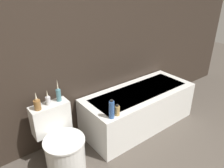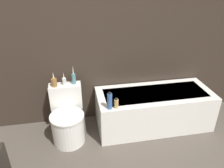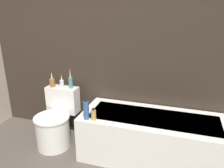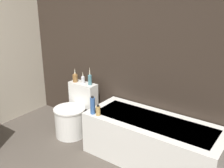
{
  "view_description": "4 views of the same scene",
  "coord_description": "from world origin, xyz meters",
  "px_view_note": "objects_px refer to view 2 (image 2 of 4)",
  "views": [
    {
      "loc": [
        -1.21,
        0.1,
        1.93
      ],
      "look_at": [
        0.1,
        1.78,
        0.9
      ],
      "focal_mm": 35.0,
      "sensor_mm": 36.0,
      "label": 1
    },
    {
      "loc": [
        -0.37,
        -0.51,
        2.05
      ],
      "look_at": [
        0.07,
        1.77,
        0.84
      ],
      "focal_mm": 35.0,
      "sensor_mm": 36.0,
      "label": 2
    },
    {
      "loc": [
        0.93,
        -0.25,
        1.68
      ],
      "look_at": [
        0.28,
        1.79,
        0.94
      ],
      "focal_mm": 35.0,
      "sensor_mm": 36.0,
      "label": 3
    },
    {
      "loc": [
        1.91,
        -0.51,
        1.95
      ],
      "look_at": [
        0.26,
        1.77,
        0.95
      ],
      "focal_mm": 42.0,
      "sensor_mm": 36.0,
      "label": 4
    }
  ],
  "objects_px": {
    "vase_silver": "(64,81)",
    "shampoo_bottle_tall": "(110,101)",
    "toilet": "(68,120)",
    "bathtub": "(153,109)",
    "vase_bronze": "(74,78)",
    "vase_gold": "(54,82)",
    "shampoo_bottle_short": "(116,103)"
  },
  "relations": [
    {
      "from": "vase_bronze",
      "to": "shampoo_bottle_short",
      "type": "xyz_separation_m",
      "value": [
        0.49,
        -0.43,
        -0.19
      ]
    },
    {
      "from": "bathtub",
      "to": "toilet",
      "type": "xyz_separation_m",
      "value": [
        -1.22,
        -0.06,
        0.02
      ]
    },
    {
      "from": "bathtub",
      "to": "vase_bronze",
      "type": "distance_m",
      "value": 1.22
    },
    {
      "from": "bathtub",
      "to": "shampoo_bottle_tall",
      "type": "xyz_separation_m",
      "value": [
        -0.69,
        -0.27,
        0.37
      ]
    },
    {
      "from": "bathtub",
      "to": "vase_bronze",
      "type": "relative_size",
      "value": 6.14
    },
    {
      "from": "vase_gold",
      "to": "shampoo_bottle_tall",
      "type": "distance_m",
      "value": 0.78
    },
    {
      "from": "bathtub",
      "to": "toilet",
      "type": "distance_m",
      "value": 1.22
    },
    {
      "from": "vase_silver",
      "to": "vase_bronze",
      "type": "xyz_separation_m",
      "value": [
        0.13,
        0.0,
        0.03
      ]
    },
    {
      "from": "vase_gold",
      "to": "vase_bronze",
      "type": "relative_size",
      "value": 0.78
    },
    {
      "from": "toilet",
      "to": "vase_silver",
      "type": "bearing_deg",
      "value": 90.0
    },
    {
      "from": "vase_gold",
      "to": "shampoo_bottle_tall",
      "type": "height_order",
      "value": "vase_gold"
    },
    {
      "from": "shampoo_bottle_short",
      "to": "vase_bronze",
      "type": "bearing_deg",
      "value": 138.73
    },
    {
      "from": "vase_gold",
      "to": "bathtub",
      "type": "bearing_deg",
      "value": -5.68
    },
    {
      "from": "vase_bronze",
      "to": "shampoo_bottle_short",
      "type": "height_order",
      "value": "vase_bronze"
    },
    {
      "from": "vase_gold",
      "to": "vase_bronze",
      "type": "height_order",
      "value": "vase_bronze"
    },
    {
      "from": "shampoo_bottle_tall",
      "to": "shampoo_bottle_short",
      "type": "xyz_separation_m",
      "value": [
        0.08,
        0.0,
        -0.05
      ]
    },
    {
      "from": "vase_silver",
      "to": "shampoo_bottle_tall",
      "type": "relative_size",
      "value": 0.78
    },
    {
      "from": "bathtub",
      "to": "shampoo_bottle_short",
      "type": "xyz_separation_m",
      "value": [
        -0.61,
        -0.26,
        0.33
      ]
    },
    {
      "from": "vase_silver",
      "to": "shampoo_bottle_tall",
      "type": "height_order",
      "value": "vase_silver"
    },
    {
      "from": "vase_bronze",
      "to": "toilet",
      "type": "bearing_deg",
      "value": -118.87
    },
    {
      "from": "toilet",
      "to": "shampoo_bottle_tall",
      "type": "xyz_separation_m",
      "value": [
        0.53,
        -0.2,
        0.35
      ]
    },
    {
      "from": "shampoo_bottle_tall",
      "to": "vase_gold",
      "type": "bearing_deg",
      "value": 148.82
    },
    {
      "from": "vase_gold",
      "to": "shampoo_bottle_tall",
      "type": "xyz_separation_m",
      "value": [
        0.66,
        -0.4,
        -0.13
      ]
    },
    {
      "from": "bathtub",
      "to": "vase_silver",
      "type": "relative_size",
      "value": 9.19
    },
    {
      "from": "vase_silver",
      "to": "shampoo_bottle_short",
      "type": "relative_size",
      "value": 1.29
    },
    {
      "from": "shampoo_bottle_tall",
      "to": "vase_bronze",
      "type": "bearing_deg",
      "value": 133.3
    },
    {
      "from": "shampoo_bottle_short",
      "to": "bathtub",
      "type": "bearing_deg",
      "value": 23.35
    },
    {
      "from": "vase_gold",
      "to": "shampoo_bottle_short",
      "type": "xyz_separation_m",
      "value": [
        0.74,
        -0.4,
        -0.17
      ]
    },
    {
      "from": "bathtub",
      "to": "vase_silver",
      "type": "xyz_separation_m",
      "value": [
        -1.22,
        0.16,
        0.49
      ]
    },
    {
      "from": "toilet",
      "to": "vase_gold",
      "type": "relative_size",
      "value": 3.44
    },
    {
      "from": "bathtub",
      "to": "vase_silver",
      "type": "bearing_deg",
      "value": 172.51
    },
    {
      "from": "vase_gold",
      "to": "vase_silver",
      "type": "distance_m",
      "value": 0.13
    }
  ]
}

